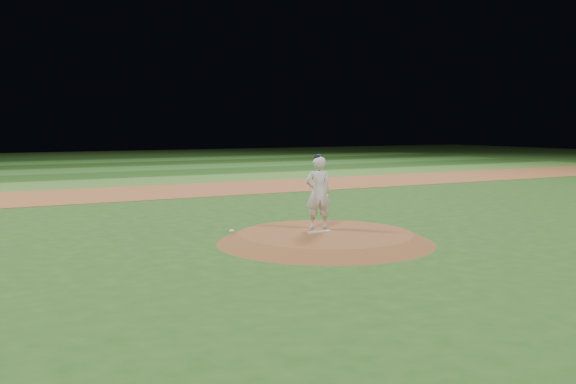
{
  "coord_description": "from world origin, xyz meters",
  "views": [
    {
      "loc": [
        -8.42,
        -13.64,
        2.97
      ],
      "look_at": [
        0.0,
        2.0,
        1.1
      ],
      "focal_mm": 40.0,
      "sensor_mm": 36.0,
      "label": 1
    }
  ],
  "objects": [
    {
      "name": "ground",
      "position": [
        0.0,
        0.0,
        0.0
      ],
      "size": [
        120.0,
        120.0,
        0.0
      ],
      "primitive_type": "plane",
      "color": "#27531B",
      "rests_on": "ground"
    },
    {
      "name": "infield_dirt_band",
      "position": [
        0.0,
        14.0,
        0.01
      ],
      "size": [
        70.0,
        6.0,
        0.02
      ],
      "primitive_type": "cube",
      "color": "#99582F",
      "rests_on": "ground"
    },
    {
      "name": "outfield_stripe_0",
      "position": [
        0.0,
        19.5,
        0.01
      ],
      "size": [
        70.0,
        5.0,
        0.02
      ],
      "primitive_type": "cube",
      "color": "#42772B",
      "rests_on": "ground"
    },
    {
      "name": "outfield_stripe_1",
      "position": [
        0.0,
        24.5,
        0.01
      ],
      "size": [
        70.0,
        5.0,
        0.02
      ],
      "primitive_type": "cube",
      "color": "#1F4917",
      "rests_on": "ground"
    },
    {
      "name": "outfield_stripe_2",
      "position": [
        0.0,
        29.5,
        0.01
      ],
      "size": [
        70.0,
        5.0,
        0.02
      ],
      "primitive_type": "cube",
      "color": "#316C27",
      "rests_on": "ground"
    },
    {
      "name": "outfield_stripe_3",
      "position": [
        0.0,
        34.5,
        0.01
      ],
      "size": [
        70.0,
        5.0,
        0.02
      ],
      "primitive_type": "cube",
      "color": "#1E4315",
      "rests_on": "ground"
    },
    {
      "name": "outfield_stripe_4",
      "position": [
        0.0,
        39.5,
        0.01
      ],
      "size": [
        70.0,
        5.0,
        0.02
      ],
      "primitive_type": "cube",
      "color": "#327329",
      "rests_on": "ground"
    },
    {
      "name": "outfield_stripe_5",
      "position": [
        0.0,
        44.5,
        0.01
      ],
      "size": [
        70.0,
        5.0,
        0.02
      ],
      "primitive_type": "cube",
      "color": "#1E4817",
      "rests_on": "ground"
    },
    {
      "name": "pitchers_mound",
      "position": [
        0.0,
        0.0,
        0.12
      ],
      "size": [
        5.5,
        5.5,
        0.25
      ],
      "primitive_type": "cone",
      "color": "brown",
      "rests_on": "ground"
    },
    {
      "name": "pitching_rubber",
      "position": [
        -0.12,
        0.13,
        0.27
      ],
      "size": [
        0.65,
        0.19,
        0.03
      ],
      "primitive_type": "cube",
      "rotation": [
        0.0,
        0.0,
        0.05
      ],
      "color": "silver",
      "rests_on": "pitchers_mound"
    },
    {
      "name": "rosin_bag",
      "position": [
        -2.07,
        1.17,
        0.29
      ],
      "size": [
        0.14,
        0.14,
        0.07
      ],
      "primitive_type": "ellipsoid",
      "color": "white",
      "rests_on": "pitchers_mound"
    },
    {
      "name": "pitcher_on_mound",
      "position": [
        0.19,
        0.68,
        1.21
      ],
      "size": [
        0.78,
        0.62,
        1.95
      ],
      "color": "silver",
      "rests_on": "pitchers_mound"
    }
  ]
}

